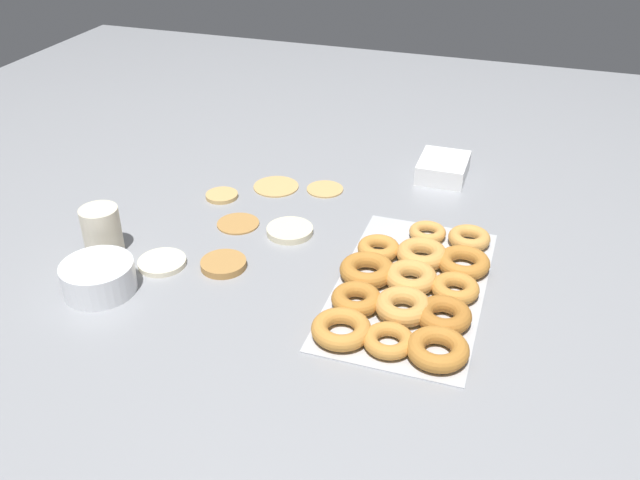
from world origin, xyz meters
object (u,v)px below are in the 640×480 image
(pancake_0, at_px, (276,186))
(donut_tray, at_px, (411,287))
(pancake_1, at_px, (238,223))
(batter_bowl, at_px, (99,277))
(pancake_2, at_px, (222,195))
(pancake_3, at_px, (224,264))
(pancake_6, at_px, (324,188))
(paper_cup, at_px, (102,230))
(pancake_4, at_px, (162,262))
(container_stack, at_px, (443,168))
(pancake_5, at_px, (290,231))

(pancake_0, bearing_deg, donut_tray, -129.33)
(pancake_1, relative_size, batter_bowl, 0.68)
(pancake_2, distance_m, donut_tray, 0.59)
(pancake_3, distance_m, donut_tray, 0.40)
(pancake_3, bearing_deg, batter_bowl, 127.84)
(pancake_6, distance_m, batter_bowl, 0.63)
(paper_cup, bearing_deg, pancake_4, -93.72)
(pancake_2, distance_m, pancake_3, 0.32)
(pancake_0, distance_m, batter_bowl, 0.56)
(pancake_1, height_order, pancake_3, pancake_3)
(pancake_3, height_order, paper_cup, paper_cup)
(pancake_3, xyz_separation_m, paper_cup, (-0.02, 0.27, 0.04))
(container_stack, bearing_deg, pancake_1, 134.46)
(pancake_2, bearing_deg, pancake_4, -177.86)
(donut_tray, bearing_deg, pancake_2, 64.51)
(pancake_3, relative_size, pancake_6, 1.04)
(pancake_1, xyz_separation_m, container_stack, (0.40, -0.41, 0.02))
(pancake_5, bearing_deg, pancake_2, 63.74)
(pancake_0, distance_m, pancake_4, 0.42)
(pancake_4, height_order, donut_tray, donut_tray)
(pancake_0, height_order, pancake_4, pancake_4)
(batter_bowl, bearing_deg, pancake_5, -40.79)
(pancake_1, bearing_deg, pancake_5, -89.86)
(pancake_3, bearing_deg, pancake_6, -12.69)
(pancake_5, relative_size, pancake_6, 1.13)
(pancake_4, bearing_deg, pancake_1, -21.84)
(pancake_0, bearing_deg, pancake_3, -175.33)
(pancake_0, height_order, pancake_1, same)
(pancake_1, bearing_deg, pancake_0, -3.96)
(pancake_0, bearing_deg, pancake_4, 166.74)
(pancake_1, height_order, paper_cup, paper_cup)
(pancake_5, relative_size, paper_cup, 1.01)
(pancake_2, relative_size, paper_cup, 0.77)
(pancake_4, relative_size, batter_bowl, 0.70)
(pancake_1, relative_size, pancake_6, 1.06)
(pancake_0, height_order, pancake_3, pancake_3)
(pancake_0, relative_size, container_stack, 0.77)
(pancake_2, distance_m, pancake_4, 0.32)
(pancake_2, xyz_separation_m, pancake_5, (-0.11, -0.22, 0.00))
(pancake_4, bearing_deg, pancake_6, -26.58)
(donut_tray, bearing_deg, pancake_1, 71.86)
(pancake_5, distance_m, paper_cup, 0.41)
(pancake_2, relative_size, pancake_5, 0.76)
(pancake_3, relative_size, pancake_4, 0.95)
(pancake_2, height_order, pancake_3, pancake_3)
(pancake_0, distance_m, pancake_1, 0.21)
(pancake_3, bearing_deg, pancake_2, 26.20)
(batter_bowl, distance_m, paper_cup, 0.15)
(pancake_1, distance_m, container_stack, 0.58)
(pancake_2, height_order, donut_tray, donut_tray)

